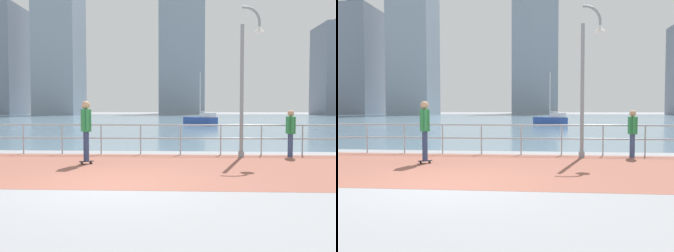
{
  "view_description": "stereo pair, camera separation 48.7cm",
  "coord_description": "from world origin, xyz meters",
  "views": [
    {
      "loc": [
        1.54,
        -7.45,
        1.61
      ],
      "look_at": [
        1.06,
        3.06,
        1.1
      ],
      "focal_mm": 38.52,
      "sensor_mm": 36.0,
      "label": 1
    },
    {
      "loc": [
        2.03,
        -7.42,
        1.61
      ],
      "look_at": [
        1.06,
        3.06,
        1.1
      ],
      "focal_mm": 38.52,
      "sensor_mm": 36.0,
      "label": 2
    }
  ],
  "objects": [
    {
      "name": "lamppost",
      "position": [
        3.58,
        4.44,
        2.73
      ],
      "size": [
        0.79,
        0.46,
        4.94
      ],
      "color": "gray",
      "rests_on": "ground"
    },
    {
      "name": "tower_beige",
      "position": [
        0.68,
        104.37,
        19.95
      ],
      "size": [
        13.34,
        15.16,
        41.57
      ],
      "color": "#8493A3",
      "rests_on": "ground"
    },
    {
      "name": "ground",
      "position": [
        0.0,
        40.0,
        0.0
      ],
      "size": [
        220.0,
        220.0,
        0.0
      ],
      "primitive_type": "plane",
      "color": "gray"
    },
    {
      "name": "tower_steel",
      "position": [
        -49.05,
        92.54,
        15.08
      ],
      "size": [
        10.64,
        17.58,
        31.82
      ],
      "color": "slate",
      "rests_on": "ground"
    },
    {
      "name": "brick_paving",
      "position": [
        0.0,
        2.29,
        0.0
      ],
      "size": [
        28.0,
        5.6,
        0.01
      ],
      "primitive_type": "cube",
      "color": "#935647",
      "rests_on": "ground"
    },
    {
      "name": "skateboarder",
      "position": [
        -1.3,
        2.8,
        1.11
      ],
      "size": [
        0.41,
        0.53,
        1.83
      ],
      "color": "black",
      "rests_on": "ground"
    },
    {
      "name": "tower_slate",
      "position": [
        -30.11,
        83.24,
        23.23
      ],
      "size": [
        10.31,
        11.93,
        48.13
      ],
      "color": "#8493A3",
      "rests_on": "ground"
    },
    {
      "name": "harbor_water",
      "position": [
        0.0,
        50.09,
        0.0
      ],
      "size": [
        180.0,
        88.0,
        0.0
      ],
      "primitive_type": "cube",
      "color": "slate",
      "rests_on": "ground"
    },
    {
      "name": "bystander",
      "position": [
        5.09,
        4.74,
        0.91
      ],
      "size": [
        0.25,
        0.55,
        1.55
      ],
      "color": "#384C7A",
      "rests_on": "ground"
    },
    {
      "name": "waterfront_railing",
      "position": [
        -0.0,
        5.09,
        0.74
      ],
      "size": [
        25.25,
        0.06,
        1.07
      ],
      "color": "#9EADB7",
      "rests_on": "ground"
    },
    {
      "name": "sailboat_teal",
      "position": [
        3.14,
        27.48,
        0.49
      ],
      "size": [
        3.3,
        3.42,
        5.1
      ],
      "color": "#284799",
      "rests_on": "ground"
    }
  ]
}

